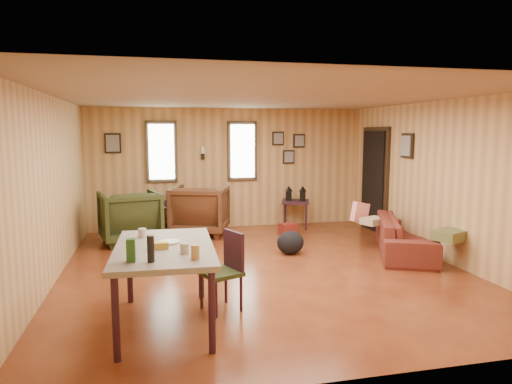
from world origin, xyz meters
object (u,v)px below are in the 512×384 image
recliner_green (130,214)px  dining_table (164,253)px  recliner_brown (200,208)px  sofa (405,230)px  side_table (296,199)px  end_table (160,215)px

recliner_green → dining_table: size_ratio=0.62×
recliner_brown → dining_table: (-0.77, -4.06, 0.23)m
sofa → side_table: 2.54m
sofa → recliner_brown: size_ratio=1.93×
recliner_brown → side_table: 1.95m
recliner_brown → side_table: recliner_brown is taller
dining_table → side_table: bearing=59.4°
end_table → side_table: (2.68, -0.01, 0.21)m
sofa → recliner_green: 4.65m
end_table → side_table: 2.69m
sofa → side_table: bearing=49.7°
recliner_green → sofa: bearing=144.4°
recliner_green → dining_table: bearing=84.3°
recliner_brown → end_table: recliner_brown is taller
sofa → recliner_green: size_ratio=1.98×
dining_table → sofa: bearing=29.1°
side_table → dining_table: bearing=-122.7°
end_table → dining_table: (-0.03, -4.24, 0.37)m
sofa → recliner_brown: (-3.04, 2.12, 0.13)m
end_table → sofa: bearing=-31.3°
recliner_green → side_table: bearing=175.8°
recliner_brown → end_table: size_ratio=1.54×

